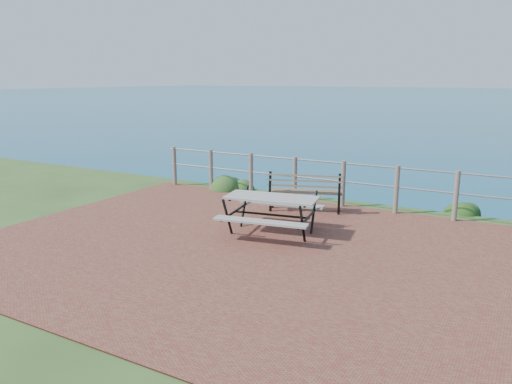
# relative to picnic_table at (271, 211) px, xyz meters

# --- Properties ---
(ground) EXTENTS (10.00, 7.00, 0.12)m
(ground) POSITION_rel_picnic_table_xyz_m (0.44, -0.85, -0.44)
(ground) COLOR brown
(ground) RESTS_ON ground
(safety_railing) EXTENTS (9.40, 0.10, 1.00)m
(safety_railing) POSITION_rel_picnic_table_xyz_m (0.44, 2.50, 0.13)
(safety_railing) COLOR #6B5B4C
(safety_railing) RESTS_ON ground
(picnic_table) EXTENTS (1.71, 1.39, 0.68)m
(picnic_table) POSITION_rel_picnic_table_xyz_m (0.00, 0.00, 0.00)
(picnic_table) COLOR gray
(picnic_table) RESTS_ON ground
(park_bench) EXTENTS (1.57, 0.86, 0.86)m
(park_bench) POSITION_rel_picnic_table_xyz_m (-0.11, 1.73, 0.13)
(park_bench) COLOR brown
(park_bench) RESTS_ON ground
(shrub_lip_west) EXTENTS (0.83, 0.83, 0.60)m
(shrub_lip_west) POSITION_rel_picnic_table_xyz_m (-2.51, 2.83, -0.44)
(shrub_lip_west) COLOR #2B5A21
(shrub_lip_west) RESTS_ON ground
(shrub_lip_east) EXTENTS (0.68, 0.68, 0.39)m
(shrub_lip_east) POSITION_rel_picnic_table_xyz_m (2.81, 3.42, -0.44)
(shrub_lip_east) COLOR #174415
(shrub_lip_east) RESTS_ON ground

